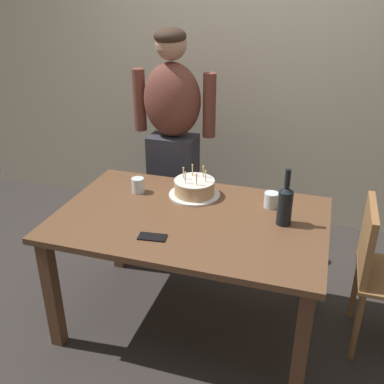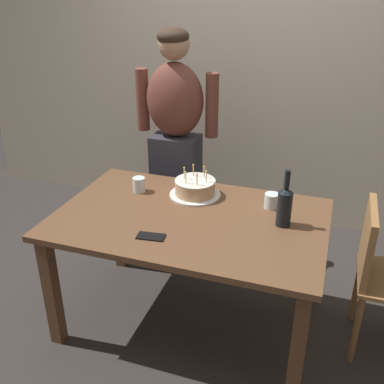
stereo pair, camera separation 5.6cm
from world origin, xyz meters
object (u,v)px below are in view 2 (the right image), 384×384
at_px(birthday_cake, 195,188).
at_px(water_glass_near, 139,185).
at_px(dining_chair, 382,270).
at_px(wine_bottle, 285,205).
at_px(person_man_bearded, 176,142).
at_px(water_glass_far, 271,201).
at_px(cell_phone, 151,237).

distance_m(birthday_cake, water_glass_near, 0.35).
bearing_deg(water_glass_near, dining_chair, -2.00).
relative_size(birthday_cake, dining_chair, 0.36).
distance_m(wine_bottle, person_man_bearded, 1.14).
distance_m(birthday_cake, person_man_bearded, 0.63).
xyz_separation_m(wine_bottle, dining_chair, (0.54, 0.08, -0.34)).
bearing_deg(water_glass_far, person_man_bearded, 145.63).
bearing_deg(wine_bottle, person_man_bearded, 140.87).
xyz_separation_m(person_man_bearded, dining_chair, (1.43, -0.64, -0.36)).
relative_size(water_glass_near, dining_chair, 0.11).
relative_size(water_glass_near, wine_bottle, 0.29).
height_order(birthday_cake, person_man_bearded, person_man_bearded).
xyz_separation_m(cell_phone, dining_chair, (1.17, 0.43, -0.23)).
bearing_deg(dining_chair, cell_phone, 110.16).
distance_m(birthday_cake, water_glass_far, 0.47).
bearing_deg(birthday_cake, water_glass_near, -170.59).
distance_m(water_glass_far, person_man_bearded, 0.97).
height_order(water_glass_far, wine_bottle, wine_bottle).
bearing_deg(birthday_cake, cell_phone, -96.49).
bearing_deg(water_glass_far, cell_phone, -135.19).
relative_size(cell_phone, dining_chair, 0.17).
xyz_separation_m(birthday_cake, cell_phone, (-0.06, -0.54, -0.04)).
height_order(water_glass_far, person_man_bearded, person_man_bearded).
bearing_deg(water_glass_far, dining_chair, -8.69).
height_order(wine_bottle, cell_phone, wine_bottle).
height_order(birthday_cake, dining_chair, birthday_cake).
bearing_deg(water_glass_near, water_glass_far, 3.28).
bearing_deg(dining_chair, birthday_cake, 84.40).
distance_m(person_man_bearded, dining_chair, 1.61).
bearing_deg(water_glass_near, wine_bottle, -8.27).
bearing_deg(person_man_bearded, wine_bottle, 140.87).
relative_size(water_glass_far, wine_bottle, 0.28).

